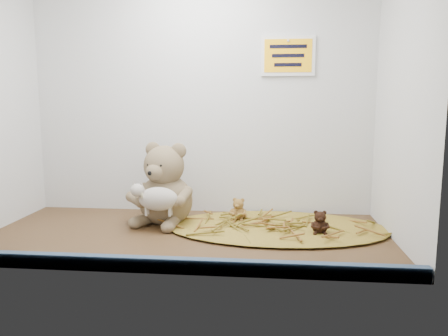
# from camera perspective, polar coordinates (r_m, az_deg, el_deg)

# --- Properties ---
(alcove_shell) EXTENTS (1.20, 0.60, 0.90)m
(alcove_shell) POSITION_cam_1_polar(r_m,az_deg,el_deg) (1.35, -4.37, 10.94)
(alcove_shell) COLOR #3B2914
(alcove_shell) RESTS_ON ground
(front_rail) EXTENTS (1.19, 0.02, 0.04)m
(front_rail) POSITION_cam_1_polar(r_m,az_deg,el_deg) (1.05, -7.75, -12.44)
(front_rail) COLOR #334862
(front_rail) RESTS_ON shelf_floor
(straw_bed) EXTENTS (0.70, 0.40, 0.01)m
(straw_bed) POSITION_cam_1_polar(r_m,az_deg,el_deg) (1.39, 6.90, -7.65)
(straw_bed) COLOR brown
(straw_bed) RESTS_ON shelf_floor
(main_teddy) EXTENTS (0.27, 0.28, 0.27)m
(main_teddy) POSITION_cam_1_polar(r_m,az_deg,el_deg) (1.43, -7.67, -1.98)
(main_teddy) COLOR #79654A
(main_teddy) RESTS_ON shelf_floor
(toy_lamb) EXTENTS (0.16, 0.10, 0.10)m
(toy_lamb) POSITION_cam_1_polar(r_m,az_deg,el_deg) (1.35, -8.57, -4.03)
(toy_lamb) COLOR #B9B2A6
(toy_lamb) RESTS_ON main_teddy
(mini_teddy_tan) EXTENTS (0.07, 0.07, 0.07)m
(mini_teddy_tan) POSITION_cam_1_polar(r_m,az_deg,el_deg) (1.44, 1.90, -5.22)
(mini_teddy_tan) COLOR #9A6432
(mini_teddy_tan) RESTS_ON straw_bed
(mini_teddy_brown) EXTENTS (0.06, 0.06, 0.07)m
(mini_teddy_brown) POSITION_cam_1_polar(r_m,az_deg,el_deg) (1.33, 12.42, -6.75)
(mini_teddy_brown) COLOR black
(mini_teddy_brown) RESTS_ON straw_bed
(wall_sign) EXTENTS (0.16, 0.01, 0.11)m
(wall_sign) POSITION_cam_1_polar(r_m,az_deg,el_deg) (1.54, 8.35, 14.30)
(wall_sign) COLOR #FFAF0D
(wall_sign) RESTS_ON back_wall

